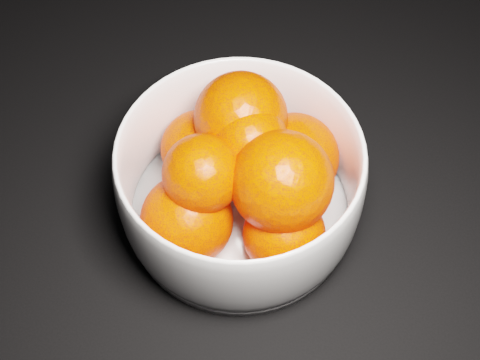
# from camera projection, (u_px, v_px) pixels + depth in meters

# --- Properties ---
(bowl) EXTENTS (0.23, 0.23, 0.11)m
(bowl) POSITION_uv_depth(u_px,v_px,m) (240.00, 183.00, 0.63)
(bowl) COLOR white
(bowl) RESTS_ON ground
(orange_pile) EXTENTS (0.18, 0.18, 0.14)m
(orange_pile) POSITION_uv_depth(u_px,v_px,m) (246.00, 171.00, 0.61)
(orange_pile) COLOR #FB3000
(orange_pile) RESTS_ON bowl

